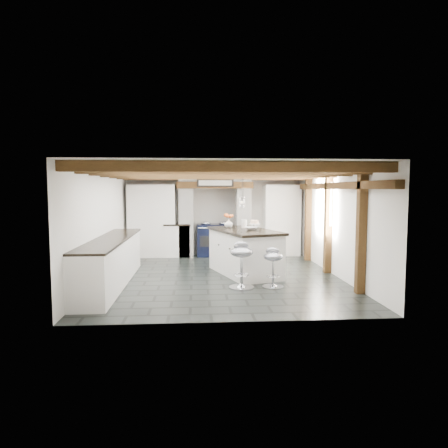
{
  "coord_description": "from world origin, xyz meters",
  "views": [
    {
      "loc": [
        -0.52,
        -8.49,
        1.88
      ],
      "look_at": [
        0.1,
        0.4,
        1.1
      ],
      "focal_mm": 32.0,
      "sensor_mm": 36.0,
      "label": 1
    }
  ],
  "objects": [
    {
      "name": "bar_stool_near",
      "position": [
        0.94,
        -1.07,
        0.48
      ],
      "size": [
        0.49,
        0.49,
        0.77
      ],
      "rotation": [
        0.0,
        0.0,
        -0.39
      ],
      "color": "silver",
      "rests_on": "ground"
    },
    {
      "name": "ground",
      "position": [
        0.0,
        0.0,
        0.0
      ],
      "size": [
        6.0,
        6.0,
        0.0
      ],
      "primitive_type": "plane",
      "color": "black",
      "rests_on": "ground"
    },
    {
      "name": "kitchen_island",
      "position": [
        0.54,
        0.19,
        0.51
      ],
      "size": [
        1.61,
        2.23,
        1.32
      ],
      "rotation": [
        0.0,
        0.0,
        0.31
      ],
      "color": "white",
      "rests_on": "ground"
    },
    {
      "name": "bar_stool_far",
      "position": [
        0.33,
        -1.08,
        0.55
      ],
      "size": [
        0.52,
        0.52,
        0.89
      ],
      "rotation": [
        0.0,
        0.0,
        0.23
      ],
      "color": "silver",
      "rests_on": "ground"
    },
    {
      "name": "range_cooker",
      "position": [
        0.0,
        2.68,
        0.47
      ],
      "size": [
        1.0,
        0.63,
        0.99
      ],
      "color": "black",
      "rests_on": "ground"
    },
    {
      "name": "room_shell",
      "position": [
        -0.61,
        1.42,
        1.07
      ],
      "size": [
        6.0,
        6.03,
        6.0
      ],
      "color": "white",
      "rests_on": "ground"
    }
  ]
}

